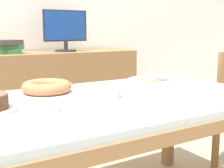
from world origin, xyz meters
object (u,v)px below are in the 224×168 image
object	(u,v)px
pastry_platter	(154,79)
tealight_right_edge	(87,87)
plate_stack	(102,92)
tealight_near_cakes	(56,109)
computer_monitor	(66,31)
cake_golden_bundt	(47,88)
tealight_left_edge	(71,86)
tealight_near_front	(126,105)
book_stack	(9,47)

from	to	relation	value
pastry_platter	tealight_right_edge	distance (m)	0.53
plate_stack	tealight_near_cakes	bearing A→B (deg)	-153.79
computer_monitor	tealight_near_cakes	size ratio (longest dim) A/B	10.60
cake_golden_bundt	tealight_left_edge	xyz separation A→B (m)	(0.21, 0.13, -0.03)
computer_monitor	tealight_left_edge	world-z (taller)	computer_monitor
tealight_left_edge	cake_golden_bundt	bearing A→B (deg)	-148.53
tealight_near_cakes	tealight_right_edge	bearing A→B (deg)	48.82
cake_golden_bundt	pastry_platter	bearing A→B (deg)	3.56
computer_monitor	plate_stack	world-z (taller)	computer_monitor
plate_stack	tealight_near_front	world-z (taller)	plate_stack
tealight_near_cakes	tealight_right_edge	xyz separation A→B (m)	(0.37, 0.42, 0.00)
cake_golden_bundt	tealight_near_cakes	xyz separation A→B (m)	(-0.10, -0.38, -0.03)
computer_monitor	cake_golden_bundt	xyz separation A→B (m)	(-0.58, -1.07, -0.31)
tealight_near_front	tealight_right_edge	size ratio (longest dim) A/B	1.00
book_stack	pastry_platter	world-z (taller)	book_stack
tealight_left_edge	pastry_platter	bearing A→B (deg)	-7.27
tealight_near_front	tealight_left_edge	xyz separation A→B (m)	(-0.00, 0.60, 0.00)
book_stack	tealight_left_edge	bearing A→B (deg)	-81.06
computer_monitor	tealight_left_edge	xyz separation A→B (m)	(-0.37, -0.94, -0.34)
tealight_left_edge	tealight_right_edge	bearing A→B (deg)	-48.09
plate_stack	tealight_left_edge	bearing A→B (deg)	94.23
computer_monitor	tealight_near_front	size ratio (longest dim) A/B	10.60
plate_stack	tealight_right_edge	size ratio (longest dim) A/B	5.25
tealight_near_front	tealight_right_edge	xyz separation A→B (m)	(0.06, 0.52, 0.00)
cake_golden_bundt	tealight_left_edge	distance (m)	0.24
pastry_platter	tealight_right_edge	size ratio (longest dim) A/B	8.86
plate_stack	tealight_right_edge	bearing A→B (deg)	80.57
plate_stack	tealight_near_cakes	xyz separation A→B (m)	(-0.33, -0.16, -0.01)
book_stack	tealight_left_edge	size ratio (longest dim) A/B	5.76
pastry_platter	tealight_left_edge	xyz separation A→B (m)	(-0.60, 0.08, -0.00)
pastry_platter	computer_monitor	bearing A→B (deg)	102.38
tealight_near_front	tealight_near_cakes	xyz separation A→B (m)	(-0.31, 0.10, 0.00)
pastry_platter	plate_stack	xyz separation A→B (m)	(-0.57, -0.26, 0.01)
computer_monitor	tealight_right_edge	world-z (taller)	computer_monitor
plate_stack	tealight_left_edge	world-z (taller)	plate_stack
book_stack	plate_stack	size ratio (longest dim) A/B	1.10
book_stack	computer_monitor	bearing A→B (deg)	-0.15
cake_golden_bundt	plate_stack	bearing A→B (deg)	-42.79
pastry_platter	tealight_near_cakes	bearing A→B (deg)	-154.68
book_stack	cake_golden_bundt	xyz separation A→B (m)	(-0.06, -1.07, -0.18)
cake_golden_bundt	tealight_near_cakes	size ratio (longest dim) A/B	7.52
cake_golden_bundt	book_stack	bearing A→B (deg)	86.89
plate_stack	tealight_left_edge	distance (m)	0.34
pastry_platter	plate_stack	distance (m)	0.63
pastry_platter	tealight_near_cakes	world-z (taller)	pastry_platter
book_stack	tealight_left_edge	xyz separation A→B (m)	(0.15, -0.94, -0.21)
pastry_platter	tealight_near_front	bearing A→B (deg)	-138.55
tealight_near_cakes	computer_monitor	bearing A→B (deg)	64.86
pastry_platter	tealight_left_edge	size ratio (longest dim) A/B	8.86
tealight_right_edge	tealight_left_edge	distance (m)	0.10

